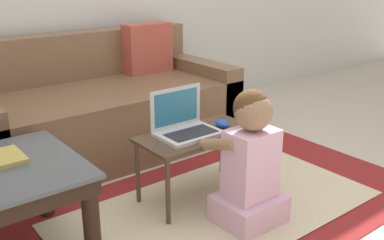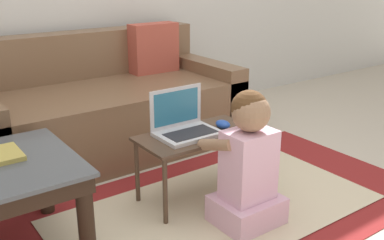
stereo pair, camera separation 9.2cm
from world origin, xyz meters
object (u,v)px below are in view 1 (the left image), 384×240
Objects in this scene: couch at (100,109)px; laptop at (186,127)px; computer_mouse at (222,124)px; person_seated at (250,163)px; laptop_desk at (198,141)px.

laptop is at bearing -88.48° from couch.
computer_mouse is (0.22, -0.04, -0.02)m from laptop.
person_seated is (-0.12, -0.34, -0.08)m from computer_mouse.
computer_mouse is 0.37m from person_seated.
computer_mouse is at bearing -75.97° from couch.
couch reaches higher than laptop.
person_seated is (0.03, -0.35, -0.01)m from laptop_desk.
couch is 2.76× the size of laptop_desk.
laptop_desk is at bearing 174.84° from computer_mouse.
laptop reaches higher than computer_mouse.
laptop_desk is at bearing 95.71° from person_seated.
computer_mouse is at bearing -10.61° from laptop.
computer_mouse is (0.24, -0.97, 0.11)m from couch.
couch is 0.94m from laptop.
laptop_desk is (0.09, -0.96, 0.05)m from couch.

